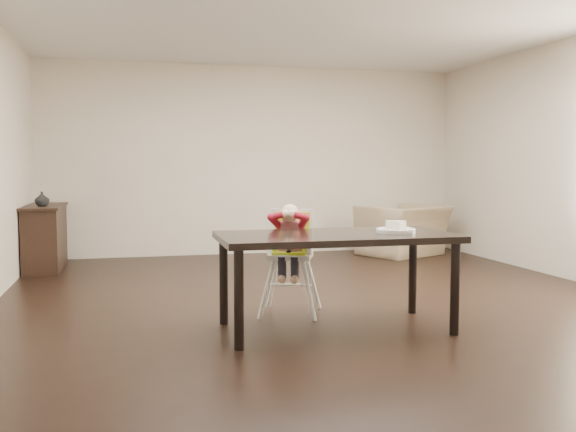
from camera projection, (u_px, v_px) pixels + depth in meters
name	position (u px, v px, depth m)	size (l,w,h in m)	color
ground	(326.00, 303.00, 5.96)	(7.00, 7.00, 0.00)	black
room_walls	(327.00, 101.00, 5.82)	(6.02, 7.02, 2.71)	beige
dining_table	(336.00, 244.00, 4.94)	(1.80, 0.90, 0.75)	black
high_chair	(291.00, 236.00, 5.50)	(0.51, 0.51, 0.94)	white
plate	(396.00, 228.00, 5.03)	(0.39, 0.39, 0.09)	white
armchair	(403.00, 222.00, 9.11)	(1.09, 0.71, 0.95)	tan
sideboard	(45.00, 237.00, 7.88)	(0.44, 1.26, 0.79)	black
vase	(42.00, 199.00, 7.65)	(0.17, 0.17, 0.17)	#99999E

